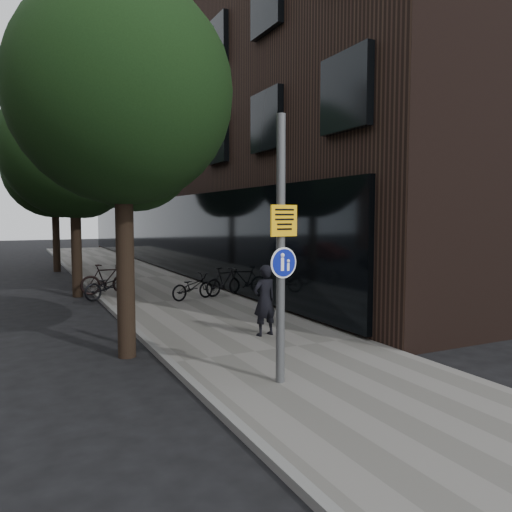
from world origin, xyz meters
TOP-DOWN VIEW (x-y plane):
  - ground at (0.00, 0.00)m, footprint 120.00×120.00m
  - sidewalk at (0.25, 10.00)m, footprint 4.50×60.00m
  - curb_edge at (-2.00, 10.00)m, footprint 0.15×60.00m
  - building_right_dark_brick at (8.50, 22.00)m, footprint 12.00×40.00m
  - street_tree_near at (-2.53, 4.64)m, footprint 4.40×4.40m
  - street_tree_mid at (-2.53, 13.14)m, footprint 5.00×5.00m
  - street_tree_far at (-2.53, 22.14)m, footprint 5.00×5.00m
  - signpost at (-0.69, 1.46)m, footprint 0.51×0.15m
  - pedestrian at (0.55, 4.48)m, footprint 0.65×0.48m
  - parked_bike_facade_near at (0.68, 9.96)m, footprint 1.73×1.04m
  - parked_bike_facade_far at (1.95, 10.25)m, footprint 1.71×0.93m
  - parked_bike_curb_near at (-1.80, 11.20)m, footprint 1.86×1.13m
  - parked_bike_curb_far at (-1.70, 12.35)m, footprint 1.79×0.51m

SIDE VIEW (x-z plane):
  - ground at x=0.00m, z-range 0.00..0.00m
  - sidewalk at x=0.25m, z-range 0.00..0.12m
  - curb_edge at x=-2.00m, z-range 0.00..0.13m
  - parked_bike_facade_near at x=0.68m, z-range 0.12..0.98m
  - parked_bike_curb_near at x=-1.80m, z-range 0.12..1.04m
  - parked_bike_facade_far at x=1.95m, z-range 0.12..1.11m
  - parked_bike_curb_far at x=-1.70m, z-range 0.12..1.19m
  - pedestrian at x=0.55m, z-range 0.12..1.76m
  - signpost at x=-0.69m, z-range 0.14..4.54m
  - street_tree_near at x=-2.53m, z-range 1.36..8.86m
  - street_tree_mid at x=-2.53m, z-range 1.21..9.01m
  - street_tree_far at x=-2.53m, z-range 1.21..9.01m
  - building_right_dark_brick at x=8.50m, z-range 0.00..18.00m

